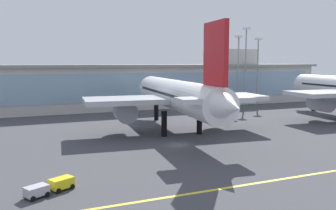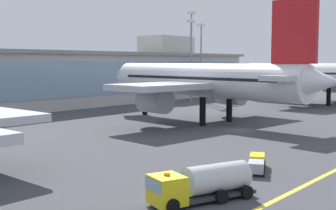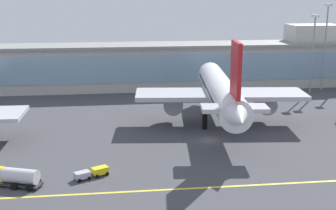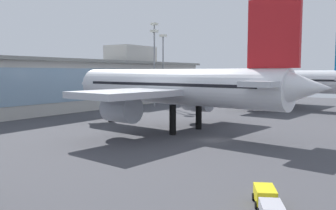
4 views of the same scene
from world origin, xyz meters
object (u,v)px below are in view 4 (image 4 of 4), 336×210
(airliner_near_right, at_px, (172,87))
(airliner_far_right, at_px, (276,82))
(baggage_tug_near, at_px, (268,202))
(apron_light_mast_west, at_px, (163,58))
(apron_light_mast_centre, at_px, (154,52))
(apron_light_mast_east, at_px, (154,56))

(airliner_near_right, height_order, airliner_far_right, airliner_near_right)
(baggage_tug_near, height_order, apron_light_mast_west, apron_light_mast_west)
(apron_light_mast_centre, xyz_separation_m, apron_light_mast_east, (-5.53, -3.99, -1.64))
(apron_light_mast_west, bearing_deg, apron_light_mast_east, -158.77)
(airliner_near_right, relative_size, apron_light_mast_west, 2.36)
(airliner_near_right, height_order, apron_light_mast_east, apron_light_mast_east)
(baggage_tug_near, xyz_separation_m, apron_light_mast_centre, (66.78, 58.97, 15.79))
(apron_light_mast_centre, bearing_deg, apron_light_mast_east, -144.23)
(apron_light_mast_centre, bearing_deg, baggage_tug_near, -138.56)
(airliner_near_right, distance_m, airliner_far_right, 49.98)
(apron_light_mast_west, height_order, apron_light_mast_east, apron_light_mast_east)
(baggage_tug_near, height_order, apron_light_mast_centre, apron_light_mast_centre)
(baggage_tug_near, bearing_deg, apron_light_mast_west, 12.44)
(airliner_near_right, height_order, apron_light_mast_west, apron_light_mast_west)
(airliner_far_right, distance_m, apron_light_mast_west, 36.93)
(airliner_far_right, height_order, apron_light_mast_centre, apron_light_mast_centre)
(airliner_near_right, distance_m, baggage_tug_near, 38.53)
(airliner_far_right, xyz_separation_m, apron_light_mast_east, (-15.94, 31.72, 7.43))
(apron_light_mast_west, bearing_deg, apron_light_mast_centre, -179.14)
(apron_light_mast_west, relative_size, apron_light_mast_centre, 0.88)
(airliner_near_right, xyz_separation_m, apron_light_mast_east, (33.94, 28.67, 7.36))
(apron_light_mast_west, xyz_separation_m, apron_light_mast_east, (-10.45, -4.06, 0.12))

